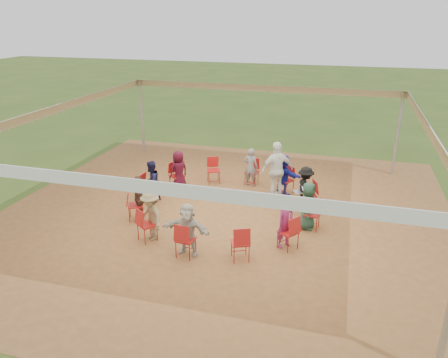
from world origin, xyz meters
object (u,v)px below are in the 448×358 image
(chair_0, at_px, (309,195))
(chair_1, at_px, (286,180))
(chair_10, at_px, (288,232))
(person_seated_2, at_px, (251,167))
(chair_2, at_px, (252,172))
(person_seated_7, at_px, (188,229))
(chair_7, at_px, (147,225))
(person_seated_6, at_px, (151,216))
(person_seated_8, at_px, (285,223))
(laptop, at_px, (300,190))
(person_seated_9, at_px, (308,206))
(person_seated_3, at_px, (179,171))
(standing_person, at_px, (277,170))
(chair_5, at_px, (148,188))
(person_seated_1, at_px, (283,175))
(cable_coil, at_px, (239,200))
(chair_3, at_px, (214,171))
(person_seated_4, at_px, (151,182))
(chair_11, at_px, (312,214))
(person_seated_5, at_px, (139,198))
(person_seated_0, at_px, (305,188))
(chair_6, at_px, (136,205))
(chair_9, at_px, (240,243))
(chair_4, at_px, (177,176))

(chair_0, xyz_separation_m, chair_1, (-0.84, 1.02, 0.00))
(chair_10, xyz_separation_m, person_seated_2, (-1.84, 3.90, 0.22))
(chair_2, relative_size, person_seated_7, 0.68)
(chair_7, xyz_separation_m, person_seated_6, (0.07, 0.10, 0.22))
(chair_0, height_order, person_seated_7, person_seated_7)
(person_seated_8, xyz_separation_m, laptop, (0.09, 2.35, -0.04))
(person_seated_9, bearing_deg, person_seated_2, 45.00)
(chair_0, distance_m, laptop, 0.33)
(chair_2, xyz_separation_m, person_seated_3, (-2.23, -1.13, 0.22))
(standing_person, bearing_deg, person_seated_2, -73.52)
(chair_5, bearing_deg, chair_7, 30.00)
(person_seated_1, relative_size, cable_coil, 3.69)
(person_seated_3, distance_m, person_seated_7, 4.21)
(person_seated_2, distance_m, cable_coil, 1.48)
(chair_0, relative_size, chair_3, 1.00)
(person_seated_3, distance_m, laptop, 4.07)
(chair_0, relative_size, person_seated_4, 0.68)
(person_seated_6, bearing_deg, chair_11, 59.20)
(chair_7, bearing_deg, person_seated_5, 159.86)
(chair_3, distance_m, person_seated_0, 3.53)
(person_seated_5, bearing_deg, person_seated_4, 165.00)
(chair_5, height_order, cable_coil, chair_5)
(chair_6, bearing_deg, chair_10, 60.00)
(chair_11, bearing_deg, person_seated_9, 90.00)
(chair_10, xyz_separation_m, standing_person, (-0.83, 3.11, 0.48))
(person_seated_1, bearing_deg, chair_6, 74.63)
(chair_0, height_order, person_seated_1, person_seated_1)
(chair_0, height_order, person_seated_4, person_seated_4)
(chair_0, relative_size, chair_5, 1.00)
(chair_1, height_order, chair_11, same)
(chair_6, distance_m, chair_10, 4.42)
(person_seated_7, xyz_separation_m, person_seated_9, (2.66, 2.18, 0.00))
(person_seated_5, height_order, person_seated_8, same)
(chair_0, distance_m, chair_2, 2.55)
(chair_6, bearing_deg, person_seated_4, 159.86)
(chair_1, xyz_separation_m, chair_7, (-2.97, -4.15, 0.00))
(chair_1, xyz_separation_m, person_seated_7, (-1.72, -4.50, 0.22))
(chair_3, relative_size, person_seated_0, 0.68)
(chair_10, bearing_deg, chair_3, 75.00)
(chair_10, xyz_separation_m, person_seated_9, (0.34, 1.25, 0.22))
(chair_2, xyz_separation_m, chair_9, (0.81, -4.86, 0.00))
(chair_4, xyz_separation_m, laptop, (4.14, -0.54, 0.18))
(person_seated_1, height_order, person_seated_3, same)
(person_seated_4, bearing_deg, standing_person, 116.40)
(standing_person, bearing_deg, chair_11, 89.09)
(person_seated_2, relative_size, laptop, 3.23)
(chair_4, distance_m, person_seated_8, 4.99)
(chair_9, relative_size, cable_coil, 2.49)
(person_seated_8, bearing_deg, chair_5, 105.37)
(chair_3, bearing_deg, person_seated_7, 75.37)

